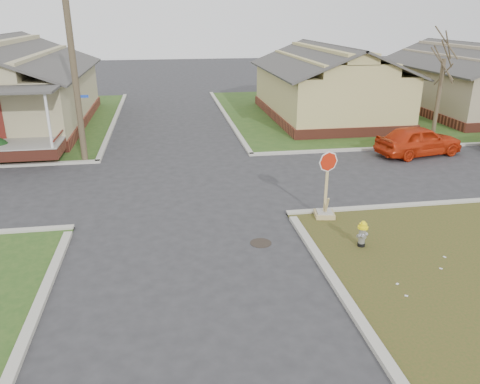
{
  "coord_description": "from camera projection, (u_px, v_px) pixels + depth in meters",
  "views": [
    {
      "loc": [
        -0.43,
        -12.78,
        6.46
      ],
      "look_at": [
        1.81,
        1.0,
        1.1
      ],
      "focal_mm": 35.0,
      "sensor_mm": 36.0,
      "label": 1
    }
  ],
  "objects": [
    {
      "name": "verge_far_right",
      "position": [
        476.0,
        107.0,
        34.02
      ],
      "size": [
        37.0,
        19.0,
        0.05
      ],
      "primitive_type": "cube",
      "color": "#284A1A",
      "rests_on": "ground"
    },
    {
      "name": "red_sedan",
      "position": [
        419.0,
        140.0,
        22.46
      ],
      "size": [
        4.5,
        2.49,
        1.45
      ],
      "primitive_type": "imported",
      "rotation": [
        0.0,
        0.0,
        1.76
      ],
      "color": "red",
      "rests_on": "ground"
    },
    {
      "name": "curbs",
      "position": [
        180.0,
        185.0,
        18.76
      ],
      "size": [
        80.0,
        40.0,
        0.12
      ],
      "primitive_type": null,
      "color": "#B0AD9F",
      "rests_on": "ground"
    },
    {
      "name": "fire_hydrant",
      "position": [
        362.0,
        232.0,
        13.59
      ],
      "size": [
        0.3,
        0.3,
        0.81
      ],
      "rotation": [
        0.0,
        0.0,
        0.27
      ],
      "color": "black",
      "rests_on": "ground"
    },
    {
      "name": "side_house_yellow",
      "position": [
        327.0,
        84.0,
        30.07
      ],
      "size": [
        7.6,
        11.6,
        4.7
      ],
      "color": "brown",
      "rests_on": "ground"
    },
    {
      "name": "tree_mid_right",
      "position": [
        438.0,
        99.0,
        24.88
      ],
      "size": [
        0.22,
        0.22,
        4.2
      ],
      "primitive_type": "cylinder",
      "color": "#3F3324",
      "rests_on": "verge_far_right"
    },
    {
      "name": "stop_sign",
      "position": [
        325.0,
        203.0,
        15.56
      ],
      "size": [
        0.65,
        0.63,
        2.29
      ],
      "rotation": [
        0.0,
        0.0,
        -0.15
      ],
      "color": "tan",
      "rests_on": "ground"
    },
    {
      "name": "ground",
      "position": [
        186.0,
        241.0,
        14.16
      ],
      "size": [
        120.0,
        120.0,
        0.0
      ],
      "primitive_type": "plane",
      "color": "#2B2B2D",
      "rests_on": "ground"
    },
    {
      "name": "manhole",
      "position": [
        261.0,
        243.0,
        14.02
      ],
      "size": [
        0.64,
        0.64,
        0.01
      ],
      "primitive_type": "cylinder",
      "color": "black",
      "rests_on": "ground"
    },
    {
      "name": "utility_pole",
      "position": [
        72.0,
        58.0,
        20.06
      ],
      "size": [
        1.8,
        0.28,
        9.0
      ],
      "color": "#3F3324",
      "rests_on": "ground"
    },
    {
      "name": "side_house_tan",
      "position": [
        469.0,
        80.0,
        31.57
      ],
      "size": [
        7.6,
        11.6,
        4.7
      ],
      "color": "brown",
      "rests_on": "ground"
    }
  ]
}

